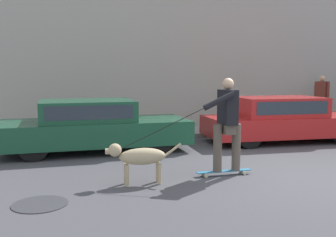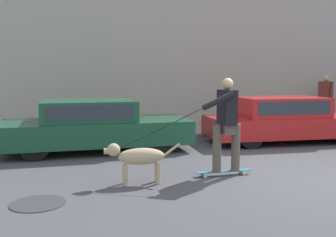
% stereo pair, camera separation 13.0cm
% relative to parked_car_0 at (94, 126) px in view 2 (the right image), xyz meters
% --- Properties ---
extents(ground_plane, '(36.00, 36.00, 0.00)m').
position_rel_parked_car_0_xyz_m(ground_plane, '(3.48, -3.37, -0.60)').
color(ground_plane, '#47474C').
extents(back_wall, '(32.00, 0.30, 5.33)m').
position_rel_parked_car_0_xyz_m(back_wall, '(3.48, 3.21, 2.07)').
color(back_wall, '#ADA89E').
rests_on(back_wall, ground_plane).
extents(sidewalk_curb, '(30.00, 1.91, 0.13)m').
position_rel_parked_car_0_xyz_m(sidewalk_curb, '(3.48, 2.09, -0.53)').
color(sidewalk_curb, gray).
rests_on(sidewalk_curb, ground_plane).
extents(parked_car_0, '(4.46, 1.87, 1.22)m').
position_rel_parked_car_0_xyz_m(parked_car_0, '(0.00, 0.00, 0.00)').
color(parked_car_0, black).
rests_on(parked_car_0, ground_plane).
extents(parked_car_1, '(4.30, 1.82, 1.22)m').
position_rel_parked_car_0_xyz_m(parked_car_1, '(5.05, 0.00, -0.00)').
color(parked_car_1, black).
rests_on(parked_car_1, ground_plane).
extents(dog, '(1.29, 0.31, 0.71)m').
position_rel_parked_car_0_xyz_m(dog, '(0.53, -3.07, -0.13)').
color(dog, tan).
rests_on(dog, ground_plane).
extents(skateboarder, '(2.53, 0.65, 1.77)m').
position_rel_parked_car_0_xyz_m(skateboarder, '(2.18, -2.91, 0.41)').
color(skateboarder, beige).
rests_on(skateboarder, ground_plane).
extents(pedestrian_with_bag, '(0.31, 0.71, 1.65)m').
position_rel_parked_car_0_xyz_m(pedestrian_with_bag, '(7.98, 2.34, 0.44)').
color(pedestrian_with_bag, '#28282D').
rests_on(pedestrian_with_bag, sidewalk_curb).
extents(manhole_cover, '(0.78, 0.78, 0.01)m').
position_rel_parked_car_0_xyz_m(manhole_cover, '(-1.03, -3.73, -0.59)').
color(manhole_cover, '#38383D').
rests_on(manhole_cover, ground_plane).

